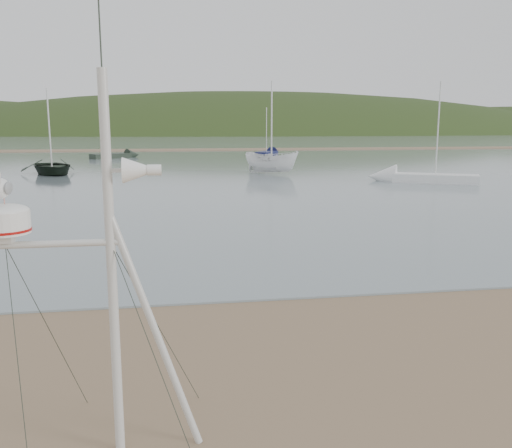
{
  "coord_description": "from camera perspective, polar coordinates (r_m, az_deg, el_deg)",
  "views": [
    {
      "loc": [
        1.32,
        -5.86,
        3.34
      ],
      "look_at": [
        2.42,
        1.0,
        2.07
      ],
      "focal_mm": 38.0,
      "sensor_mm": 36.0,
      "label": 1
    }
  ],
  "objects": [
    {
      "name": "sailboat_dark_mid",
      "position": [
        58.6,
        -13.94,
        7.04
      ],
      "size": [
        5.23,
        4.36,
        5.54
      ],
      "color": "black",
      "rests_on": "ground"
    },
    {
      "name": "mast_rig",
      "position": [
        5.75,
        -15.19,
        -12.63
      ],
      "size": [
        2.08,
        2.22,
        4.7
      ],
      "color": "silver",
      "rests_on": "ground"
    },
    {
      "name": "hill_ridge",
      "position": [
        242.57,
        -5.08,
        4.81
      ],
      "size": [
        620.0,
        180.0,
        80.0
      ],
      "color": "#233515",
      "rests_on": "ground"
    },
    {
      "name": "sailboat_blue_far",
      "position": [
        61.79,
        1.51,
        7.48
      ],
      "size": [
        3.96,
        5.68,
        5.73
      ],
      "color": "#141847",
      "rests_on": "ground"
    },
    {
      "name": "sandbar",
      "position": [
        75.94,
        -10.25,
        7.68
      ],
      "size": [
        560.0,
        7.0,
        0.07
      ],
      "primitive_type": "cube",
      "color": "#7F6349",
      "rests_on": "water"
    },
    {
      "name": "water",
      "position": [
        137.9,
        -9.83,
        8.78
      ],
      "size": [
        560.0,
        256.0,
        0.04
      ],
      "primitive_type": "cube",
      "color": "gray",
      "rests_on": "ground"
    },
    {
      "name": "ground",
      "position": [
        6.87,
        -20.16,
        -19.44
      ],
      "size": [
        560.0,
        560.0,
        0.0
      ],
      "primitive_type": "plane",
      "color": "#7F6349",
      "rests_on": "ground"
    },
    {
      "name": "boat_white",
      "position": [
        37.84,
        1.65,
        8.47
      ],
      "size": [
        2.25,
        2.25,
        4.18
      ],
      "primitive_type": "imported",
      "rotation": [
        0.0,
        0.0,
        0.87
      ],
      "color": "white",
      "rests_on": "water"
    },
    {
      "name": "far_cottages",
      "position": [
        201.87,
        -8.84,
        10.37
      ],
      "size": [
        294.4,
        6.3,
        8.0
      ],
      "color": "beige",
      "rests_on": "ground"
    },
    {
      "name": "boat_dark",
      "position": [
        39.89,
        -20.88,
        8.54
      ],
      "size": [
        3.76,
        2.29,
        5.07
      ],
      "primitive_type": "imported",
      "rotation": [
        0.0,
        0.0,
        0.37
      ],
      "color": "black",
      "rests_on": "water"
    },
    {
      "name": "sailboat_white_near",
      "position": [
        33.73,
        15.62,
        4.76
      ],
      "size": [
        6.31,
        4.37,
        6.32
      ],
      "color": "white",
      "rests_on": "ground"
    }
  ]
}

